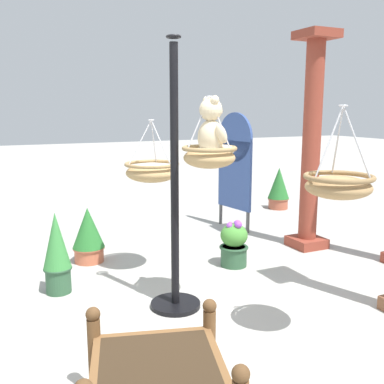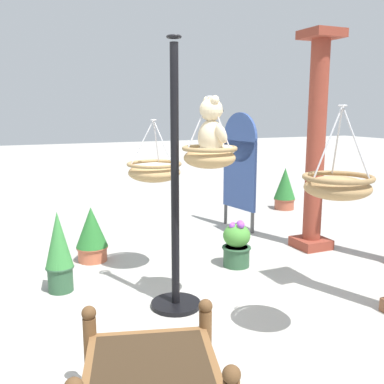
% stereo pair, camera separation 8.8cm
% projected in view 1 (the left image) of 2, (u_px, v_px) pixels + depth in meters
% --- Properties ---
extents(ground_plane, '(40.00, 40.00, 0.00)m').
position_uv_depth(ground_plane, '(181.00, 315.00, 3.77)').
color(ground_plane, '#ADAAA3').
extents(display_pole_central, '(0.44, 0.44, 2.30)m').
position_uv_depth(display_pole_central, '(175.00, 230.00, 3.79)').
color(display_pole_central, black).
rests_on(display_pole_central, ground).
extents(hanging_basket_with_teddy, '(0.46, 0.46, 0.59)m').
position_uv_depth(hanging_basket_with_teddy, '(209.00, 156.00, 3.65)').
color(hanging_basket_with_teddy, tan).
extents(teddy_bear, '(0.33, 0.29, 0.48)m').
position_uv_depth(teddy_bear, '(212.00, 130.00, 3.62)').
color(teddy_bear, beige).
extents(hanging_basket_left_high, '(0.56, 0.56, 0.63)m').
position_uv_depth(hanging_basket_left_high, '(152.00, 171.00, 4.51)').
color(hanging_basket_left_high, tan).
extents(hanging_basket_right_low, '(0.48, 0.48, 0.64)m').
position_uv_depth(hanging_basket_right_low, '(338.00, 185.00, 3.07)').
color(hanging_basket_right_low, '#A37F51').
extents(greenhouse_pillar_far_back, '(0.42, 0.42, 2.63)m').
position_uv_depth(greenhouse_pillar_far_back, '(311.00, 147.00, 5.40)').
color(greenhouse_pillar_far_back, brown).
rests_on(greenhouse_pillar_far_back, ground).
extents(potted_plant_fern_front, '(0.27, 0.27, 0.78)m').
position_uv_depth(potted_plant_fern_front, '(57.00, 252.00, 4.16)').
color(potted_plant_fern_front, '#2D5638').
rests_on(potted_plant_fern_front, ground).
extents(potted_plant_tall_leafy, '(0.32, 0.32, 0.53)m').
position_uv_depth(potted_plant_tall_leafy, '(234.00, 244.00, 4.91)').
color(potted_plant_tall_leafy, '#2D5638').
rests_on(potted_plant_tall_leafy, ground).
extents(potted_plant_bushy_green, '(0.36, 0.36, 0.63)m').
position_uv_depth(potted_plant_bushy_green, '(88.00, 235.00, 5.03)').
color(potted_plant_bushy_green, '#BC6042').
rests_on(potted_plant_bushy_green, ground).
extents(potted_plant_small_succulent, '(0.37, 0.37, 0.73)m').
position_uv_depth(potted_plant_small_succulent, '(279.00, 188.00, 7.74)').
color(potted_plant_small_succulent, '#AD563D').
rests_on(potted_plant_small_succulent, ground).
extents(display_sign_board, '(0.70, 0.15, 1.68)m').
position_uv_depth(display_sign_board, '(235.00, 161.00, 6.34)').
color(display_sign_board, '#334C8C').
rests_on(display_sign_board, ground).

